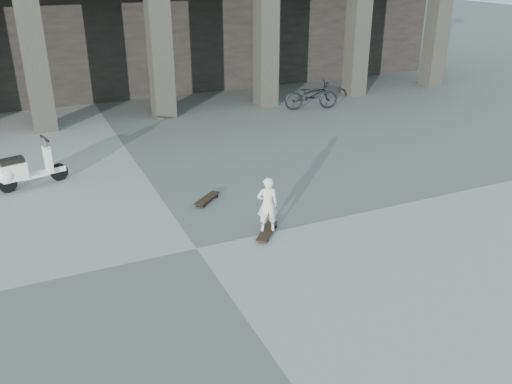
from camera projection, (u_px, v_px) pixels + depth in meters
name	position (u px, v px, depth m)	size (l,w,h in m)	color
ground	(197.00, 249.00, 9.49)	(90.00, 90.00, 0.00)	#535350
colonnade	(72.00, 5.00, 19.74)	(28.00, 8.82, 6.00)	black
longboard	(267.00, 231.00, 9.95)	(0.70, 0.77, 0.08)	black
skateboard_spare	(207.00, 199.00, 11.25)	(0.71, 0.64, 0.09)	black
child	(267.00, 204.00, 9.73)	(0.38, 0.25, 1.04)	silver
scooter	(20.00, 171.00, 11.73)	(1.50, 0.67, 1.06)	black
bicycle	(311.00, 95.00, 17.82)	(0.62, 1.77, 0.93)	black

